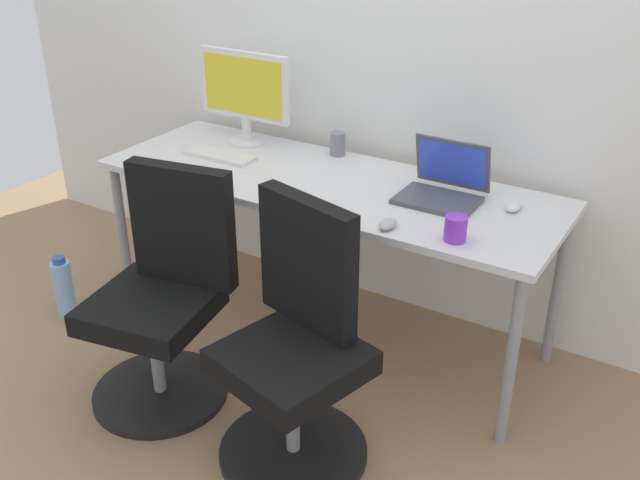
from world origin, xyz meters
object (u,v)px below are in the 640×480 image
at_px(desktop_monitor, 245,91).
at_px(water_bottle_on_floor, 64,288).
at_px(office_chair_left, 164,300).
at_px(office_chair_right, 297,349).
at_px(open_laptop, 444,185).
at_px(coffee_mug, 456,229).

bearing_deg(desktop_monitor, water_bottle_on_floor, -126.59).
height_order(office_chair_left, office_chair_right, same).
bearing_deg(office_chair_left, water_bottle_on_floor, 168.92).
relative_size(office_chair_left, open_laptop, 3.03).
bearing_deg(water_bottle_on_floor, desktop_monitor, 53.41).
height_order(office_chair_left, coffee_mug, office_chair_left).
height_order(water_bottle_on_floor, coffee_mug, coffee_mug).
bearing_deg(office_chair_right, desktop_monitor, 133.91).
relative_size(office_chair_right, coffee_mug, 10.22).
bearing_deg(desktop_monitor, open_laptop, -6.60).
bearing_deg(office_chair_right, water_bottle_on_floor, 173.63).
bearing_deg(coffee_mug, desktop_monitor, 160.16).
bearing_deg(coffee_mug, water_bottle_on_floor, -170.51).
relative_size(desktop_monitor, coffee_mug, 5.22).
relative_size(office_chair_left, office_chair_right, 1.00).
bearing_deg(water_bottle_on_floor, office_chair_right, -6.37).
bearing_deg(office_chair_left, office_chair_right, -0.10).
bearing_deg(office_chair_right, office_chair_left, 179.90).
relative_size(office_chair_left, coffee_mug, 10.22).
distance_m(water_bottle_on_floor, open_laptop, 1.84).
bearing_deg(open_laptop, desktop_monitor, 173.40).
height_order(desktop_monitor, open_laptop, desktop_monitor).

